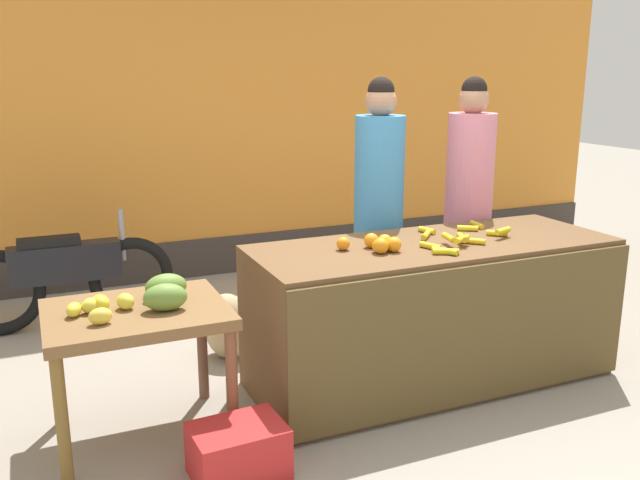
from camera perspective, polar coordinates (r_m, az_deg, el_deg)
name	(u,v)px	position (r m, az deg, el deg)	size (l,w,h in m)	color
ground_plane	(383,387)	(4.30, 5.33, -12.21)	(24.00, 24.00, 0.00)	gray
market_wall_back	(240,100)	(6.51, -6.78, 11.59)	(8.25, 0.23, 3.32)	orange
fruit_stall_counter	(433,312)	(4.28, 9.46, -6.03)	(2.25, 0.86, 0.89)	brown
side_table_wooden	(137,327)	(3.63, -15.15, -7.10)	(0.91, 0.72, 0.72)	brown
banana_bunch_pile	(458,237)	(4.19, 11.58, 0.21)	(0.68, 0.62, 0.07)	yellow
orange_pile	(377,244)	(3.91, 4.83, -0.30)	(0.33, 0.24, 0.09)	orange
mango_papaya_pile	(149,296)	(3.58, -14.23, -4.58)	(0.63, 0.35, 0.14)	yellow
vendor_woman_blue_shirt	(378,214)	(4.69, 4.94, 2.21)	(0.34, 0.34, 1.86)	#33333D
vendor_woman_pink_shirt	(468,207)	(5.03, 12.35, 2.74)	(0.34, 0.34, 1.86)	#33333D
parked_motorcycle	(66,276)	(5.45, -20.59, -2.82)	(1.60, 0.18, 0.88)	black
produce_crate	(238,451)	(3.42, -6.90, -17.23)	(0.44, 0.32, 0.26)	red
produce_sack	(228,326)	(4.65, -7.76, -7.19)	(0.36, 0.30, 0.45)	tan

